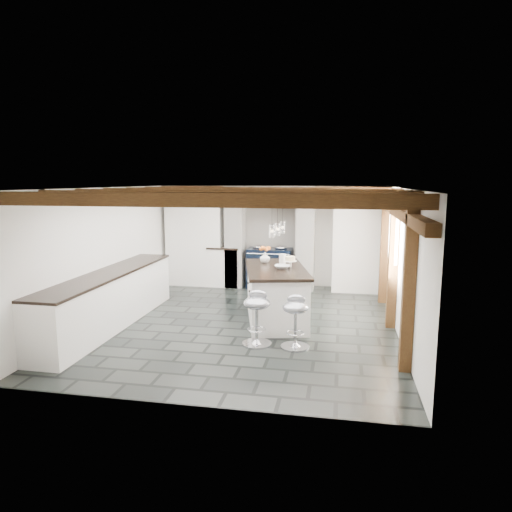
% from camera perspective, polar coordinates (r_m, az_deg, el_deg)
% --- Properties ---
extents(ground, '(6.00, 6.00, 0.00)m').
position_cam_1_polar(ground, '(7.96, -1.25, -8.29)').
color(ground, black).
rests_on(ground, ground).
extents(room_shell, '(6.00, 6.03, 6.00)m').
position_cam_1_polar(room_shell, '(9.20, -3.19, 0.94)').
color(room_shell, white).
rests_on(room_shell, ground).
extents(range_cooker, '(1.00, 0.63, 0.99)m').
position_cam_1_polar(range_cooker, '(10.40, 1.75, -1.41)').
color(range_cooker, black).
rests_on(range_cooker, ground).
extents(kitchen_island, '(1.41, 2.08, 1.25)m').
position_cam_1_polar(kitchen_island, '(7.94, 2.47, -4.72)').
color(kitchen_island, white).
rests_on(kitchen_island, ground).
extents(bar_stool_near, '(0.42, 0.42, 0.78)m').
position_cam_1_polar(bar_stool_near, '(6.68, 4.95, -7.45)').
color(bar_stool_near, silver).
rests_on(bar_stool_near, ground).
extents(bar_stool_far, '(0.44, 0.44, 0.82)m').
position_cam_1_polar(bar_stool_far, '(6.77, 0.13, -6.97)').
color(bar_stool_far, silver).
rests_on(bar_stool_far, ground).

